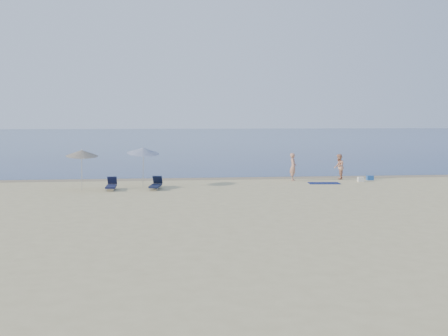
% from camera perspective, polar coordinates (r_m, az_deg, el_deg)
% --- Properties ---
extents(ground, '(160.00, 160.00, 0.00)m').
position_cam_1_polar(ground, '(18.55, 14.73, -7.43)').
color(ground, '#C7B984').
rests_on(ground, ground).
extents(sea, '(240.00, 160.00, 0.01)m').
position_cam_1_polar(sea, '(117.12, -3.23, 3.21)').
color(sea, '#0C1F4C').
rests_on(sea, ground).
extents(wet_sand_strip, '(240.00, 1.60, 0.00)m').
position_cam_1_polar(wet_sand_strip, '(37.08, 3.85, -1.02)').
color(wet_sand_strip, '#847254').
rests_on(wet_sand_strip, ground).
extents(person_left, '(0.52, 0.70, 1.74)m').
position_cam_1_polar(person_left, '(35.76, 7.03, 0.12)').
color(person_left, tan).
rests_on(person_left, ground).
extents(person_right, '(0.86, 0.97, 1.64)m').
position_cam_1_polar(person_right, '(36.87, 11.60, 0.13)').
color(person_right, tan).
rests_on(person_right, ground).
extents(beach_towel, '(1.94, 1.20, 0.03)m').
position_cam_1_polar(beach_towel, '(34.53, 10.12, -1.53)').
color(beach_towel, '#0E1749').
rests_on(beach_towel, ground).
extents(white_bag, '(0.37, 0.32, 0.30)m').
position_cam_1_polar(white_bag, '(35.84, 13.71, -1.13)').
color(white_bag, silver).
rests_on(white_bag, ground).
extents(blue_cooler, '(0.42, 0.31, 0.30)m').
position_cam_1_polar(blue_cooler, '(36.92, 14.61, -0.97)').
color(blue_cooler, '#1D4FA0').
rests_on(blue_cooler, ground).
extents(umbrella_near, '(2.27, 2.29, 2.41)m').
position_cam_1_polar(umbrella_near, '(32.78, -8.22, 1.75)').
color(umbrella_near, silver).
rests_on(umbrella_near, ground).
extents(umbrella_far, '(2.15, 2.17, 2.35)m').
position_cam_1_polar(umbrella_far, '(31.64, -14.24, 1.48)').
color(umbrella_far, silver).
rests_on(umbrella_far, ground).
extents(lounger_left, '(0.53, 1.59, 0.70)m').
position_cam_1_polar(lounger_left, '(31.54, -11.38, -1.74)').
color(lounger_left, '#161A3C').
rests_on(lounger_left, ground).
extents(lounger_right, '(0.79, 1.67, 0.71)m').
position_cam_1_polar(lounger_right, '(31.42, -6.94, -1.69)').
color(lounger_right, '#121933').
rests_on(lounger_right, ground).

